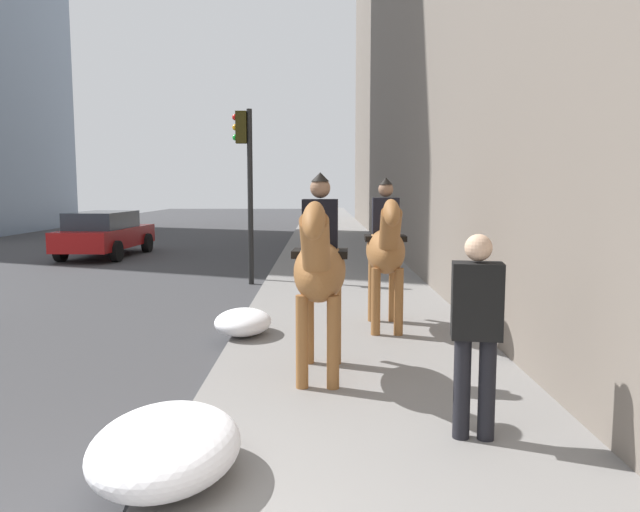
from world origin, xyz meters
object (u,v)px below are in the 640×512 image
at_px(mounted_horse_far, 386,248).
at_px(pedestrian_greeting, 476,323).
at_px(car_mid_lane, 105,233).
at_px(traffic_light_near_curb, 246,168).
at_px(mounted_horse_near, 320,267).

relative_size(mounted_horse_far, pedestrian_greeting, 1.30).
bearing_deg(mounted_horse_far, car_mid_lane, -141.54).
relative_size(mounted_horse_far, traffic_light_near_curb, 0.57).
xyz_separation_m(mounted_horse_near, traffic_light_near_curb, (7.18, 1.65, 1.28)).
distance_m(mounted_horse_far, car_mid_lane, 12.96).
xyz_separation_m(mounted_horse_far, traffic_light_near_curb, (4.89, 2.61, 1.30)).
bearing_deg(mounted_horse_far, traffic_light_near_curb, -150.24).
xyz_separation_m(mounted_horse_far, car_mid_lane, (10.37, 7.76, -0.56)).
distance_m(mounted_horse_near, car_mid_lane, 14.38).
bearing_deg(pedestrian_greeting, mounted_horse_near, 47.06).
relative_size(mounted_horse_near, traffic_light_near_curb, 0.57).
distance_m(mounted_horse_far, pedestrian_greeting, 3.95).
height_order(mounted_horse_far, car_mid_lane, mounted_horse_far).
relative_size(mounted_horse_near, pedestrian_greeting, 1.31).
height_order(mounted_horse_near, traffic_light_near_curb, traffic_light_near_curb).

